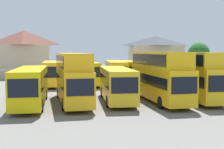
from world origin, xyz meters
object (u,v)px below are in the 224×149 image
Objects in this scene: tree_left_of_lot at (199,53)px; bus_2 at (72,75)px; bus_6 at (52,72)px; bus_3 at (117,83)px; bus_4 at (159,74)px; bus_5 at (195,73)px; bus_7 at (88,72)px; house_terrace_left at (24,53)px; bus_1 at (31,84)px; bus_9 at (134,71)px; house_terrace_centre at (156,55)px; bus_8 at (116,71)px.

bus_2 is at bearing -135.47° from tree_left_of_lot.
bus_3 is at bearing 22.41° from bus_6.
bus_4 is 3.87m from bus_5.
bus_4 reaches higher than bus_7.
house_terrace_left reaches higher than bus_6.
bus_5 is (12.40, -0.39, 0.04)m from bus_2.
bus_7 is at bearing 157.97° from bus_1.
bus_7 is 22.34m from house_terrace_left.
house_terrace_left is (-18.13, 19.53, 2.73)m from bus_9.
bus_3 is 37.22m from house_terrace_left.
bus_1 is 1.00× the size of bus_4.
tree_left_of_lot reaches higher than bus_5.
bus_4 is at bearing 84.57° from bus_3.
tree_left_of_lot is (14.07, 8.07, 2.65)m from bus_9.
tree_left_of_lot is (23.78, 23.40, 1.93)m from bus_2.
house_terrace_centre is (21.28, 18.50, 2.22)m from bus_6.
bus_8 is at bearing -100.76° from bus_9.
bus_4 reaches higher than bus_2.
bus_8 is 18.71m from tree_left_of_lot.
bus_2 is at bearing -36.84° from bus_9.
bus_7 is at bearing -159.93° from tree_left_of_lot.
bus_3 is 16.23m from bus_9.
house_terrace_centre is at bearing 161.34° from bus_4.
bus_2 is at bearing -89.81° from bus_5.
bus_3 is 0.97× the size of house_terrace_centre.
bus_2 is 12.40m from bus_5.
bus_8 is at bearing -176.49° from bus_4.
bus_1 reaches higher than bus_3.
bus_4 reaches higher than bus_3.
bus_4 reaches higher than bus_5.
bus_4 is 15.99m from bus_9.
bus_9 is 1.11× the size of house_terrace_left.
bus_4 is 36.26m from house_terrace_centre.
bus_6 is at bearing -91.90° from bus_7.
bus_2 is 1.10× the size of house_terrace_centre.
tree_left_of_lot is (21.01, 7.68, 2.69)m from bus_7.
bus_1 is 1.10× the size of house_terrace_left.
bus_5 is at bearing 90.07° from bus_3.
bus_5 is 18.78m from bus_7.
bus_8 is 1.15× the size of house_terrace_left.
bus_2 is 1.14× the size of house_terrace_left.
house_terrace_centre is (6.52, 34.49, 1.47)m from bus_5.
bus_4 is (8.53, -0.60, 0.07)m from bus_2.
bus_2 is at bearing 7.72° from bus_6.
bus_4 reaches higher than bus_6.
bus_8 is 1.82× the size of tree_left_of_lot.
bus_5 is (8.04, -0.39, 0.86)m from bus_3.
bus_1 is at bearing -82.67° from house_terrace_left.
tree_left_of_lot is (32.21, -11.46, -0.08)m from house_terrace_left.
bus_6 is 12.07m from bus_9.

